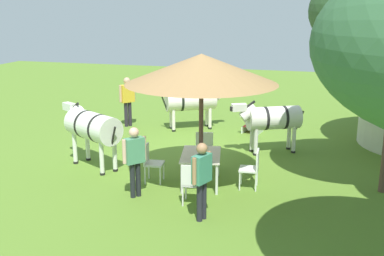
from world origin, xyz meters
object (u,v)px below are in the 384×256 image
(patio_chair_west_end, at_px, (253,166))
(zebra_toward_hut, at_px, (92,127))
(zebra_nearest_camera, at_px, (192,100))
(guest_behind_table, at_px, (135,156))
(standing_watcher, at_px, (127,97))
(patio_chair_near_hut, at_px, (204,148))
(patio_chair_east_end, at_px, (151,161))
(patio_chair_near_lawn, at_px, (193,181))
(guest_beside_umbrella, at_px, (202,174))
(zebra_by_umbrella, at_px, (272,119))
(shade_umbrella, at_px, (201,69))
(striped_lounge_chair, at_px, (252,125))
(patio_dining_table, at_px, (201,157))

(patio_chair_west_end, bearing_deg, zebra_toward_hut, 80.91)
(zebra_nearest_camera, distance_m, zebra_toward_hut, 4.60)
(guest_behind_table, bearing_deg, standing_watcher, 63.91)
(patio_chair_near_hut, bearing_deg, standing_watcher, -54.56)
(patio_chair_east_end, height_order, guest_behind_table, guest_behind_table)
(patio_chair_west_end, distance_m, patio_chair_near_hut, 1.77)
(patio_chair_near_lawn, bearing_deg, patio_chair_near_hut, 92.22)
(patio_chair_near_hut, relative_size, guest_beside_umbrella, 0.58)
(zebra_by_umbrella, bearing_deg, patio_chair_near_hut, 112.35)
(shade_umbrella, distance_m, patio_chair_west_end, 2.47)
(shade_umbrella, xyz_separation_m, standing_watcher, (-4.56, -3.77, -1.68))
(standing_watcher, bearing_deg, striped_lounge_chair, 131.37)
(standing_watcher, xyz_separation_m, zebra_by_umbrella, (1.65, 5.03, -0.03))
(patio_dining_table, distance_m, standing_watcher, 5.92)
(guest_beside_umbrella, bearing_deg, standing_watcher, -125.46)
(patio_chair_east_end, distance_m, guest_beside_umbrella, 2.39)
(patio_chair_east_end, bearing_deg, striped_lounge_chair, 154.66)
(patio_dining_table, relative_size, guest_behind_table, 0.93)
(patio_chair_near_hut, xyz_separation_m, striped_lounge_chair, (-3.66, 0.66, -0.27))
(patio_chair_west_end, bearing_deg, patio_chair_near_lawn, 136.03)
(shade_umbrella, relative_size, guest_beside_umbrella, 2.18)
(patio_chair_west_end, xyz_separation_m, guest_beside_umbrella, (1.90, -0.69, 0.41))
(shade_umbrella, xyz_separation_m, patio_chair_near_lawn, (1.18, 0.13, -2.17))
(shade_umbrella, bearing_deg, zebra_toward_hut, -98.36)
(shade_umbrella, bearing_deg, striped_lounge_chair, 174.85)
(patio_dining_table, height_order, zebra_toward_hut, zebra_toward_hut)
(striped_lounge_chair, relative_size, zebra_by_umbrella, 0.46)
(zebra_toward_hut, bearing_deg, patio_chair_east_end, -78.93)
(guest_behind_table, distance_m, zebra_nearest_camera, 5.93)
(guest_behind_table, height_order, striped_lounge_chair, guest_behind_table)
(patio_dining_table, distance_m, patio_chair_east_end, 1.19)
(shade_umbrella, height_order, patio_chair_near_hut, shade_umbrella)
(guest_beside_umbrella, distance_m, striped_lounge_chair, 6.67)
(patio_chair_near_hut, xyz_separation_m, patio_chair_east_end, (1.32, -0.95, 0.00))
(patio_chair_near_lawn, xyz_separation_m, standing_watcher, (-5.74, -3.90, 0.49))
(patio_chair_near_hut, xyz_separation_m, zebra_toward_hut, (0.73, -2.74, 0.54))
(striped_lounge_chair, bearing_deg, guest_beside_umbrella, -79.19)
(guest_beside_umbrella, xyz_separation_m, striped_lounge_chair, (-6.64, -0.06, -0.68))
(guest_beside_umbrella, relative_size, striped_lounge_chair, 1.75)
(patio_chair_near_lawn, bearing_deg, patio_dining_table, 90.00)
(standing_watcher, bearing_deg, shade_umbrella, 77.29)
(guest_beside_umbrella, bearing_deg, striped_lounge_chair, -158.74)
(patio_chair_west_end, height_order, zebra_nearest_camera, zebra_nearest_camera)
(patio_dining_table, bearing_deg, zebra_nearest_camera, -161.91)
(patio_dining_table, distance_m, striped_lounge_chair, 4.86)
(shade_umbrella, height_order, guest_behind_table, shade_umbrella)
(patio_chair_east_end, height_order, guest_beside_umbrella, guest_beside_umbrella)
(standing_watcher, xyz_separation_m, striped_lounge_chair, (-0.27, 4.20, -0.75))
(standing_watcher, bearing_deg, zebra_by_umbrella, 109.57)
(patio_chair_near_hut, relative_size, patio_chair_near_lawn, 1.00)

